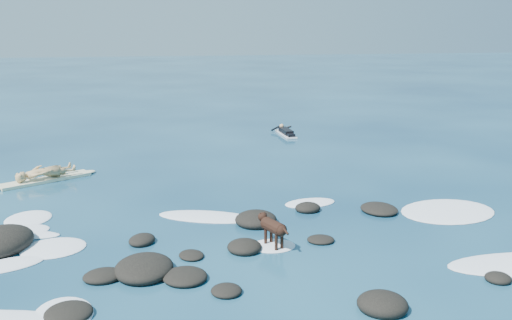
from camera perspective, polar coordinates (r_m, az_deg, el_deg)
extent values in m
plane|color=#0A2642|center=(14.57, -2.21, -7.31)|extent=(160.00, 160.00, 0.00)
ellipsoid|color=black|center=(11.53, -2.98, -12.92)|extent=(0.65, 0.65, 0.20)
ellipsoid|color=black|center=(11.15, 12.53, -13.90)|extent=(1.27, 1.25, 0.42)
ellipsoid|color=black|center=(16.27, 5.20, -4.80)|extent=(0.89, 0.84, 0.31)
ellipsoid|color=black|center=(12.56, -11.14, -10.57)|extent=(1.46, 1.63, 0.44)
ellipsoid|color=black|center=(15.20, -0.01, -5.98)|extent=(1.50, 1.53, 0.42)
ellipsoid|color=black|center=(14.20, -11.33, -7.86)|extent=(0.87, 0.94, 0.27)
ellipsoid|color=black|center=(11.23, -18.23, -14.33)|extent=(1.19, 1.20, 0.26)
ellipsoid|color=black|center=(13.23, -6.49, -9.45)|extent=(0.73, 0.79, 0.15)
ellipsoid|color=black|center=(13.49, -1.17, -8.69)|extent=(0.96, 0.99, 0.33)
ellipsoid|color=black|center=(12.15, -7.11, -11.50)|extent=(1.27, 1.28, 0.26)
ellipsoid|color=black|center=(14.10, 6.49, -7.93)|extent=(0.75, 0.69, 0.18)
ellipsoid|color=black|center=(16.52, 12.21, -4.82)|extent=(1.19, 1.31, 0.27)
ellipsoid|color=black|center=(12.51, -15.05, -11.13)|extent=(0.98, 0.89, 0.25)
ellipsoid|color=black|center=(13.01, 23.05, -10.83)|extent=(0.68, 0.67, 0.23)
ellipsoid|color=white|center=(15.83, -22.74, -6.64)|extent=(1.71, 1.28, 0.12)
ellipsoid|color=white|center=(13.83, -23.86, -9.66)|extent=(1.89, 1.37, 0.12)
ellipsoid|color=white|center=(15.75, -4.95, -5.68)|extent=(2.91, 1.92, 0.12)
ellipsoid|color=white|center=(11.33, -18.69, -14.42)|extent=(1.33, 1.59, 0.12)
ellipsoid|color=white|center=(16.94, 5.43, -4.31)|extent=(1.71, 1.15, 0.12)
ellipsoid|color=white|center=(17.03, 18.62, -4.88)|extent=(3.22, 2.71, 0.12)
ellipsoid|color=white|center=(16.73, -21.81, -5.48)|extent=(1.44, 1.61, 0.12)
ellipsoid|color=white|center=(14.43, -19.61, -8.30)|extent=(1.76, 1.61, 0.12)
ellipsoid|color=white|center=(13.74, 1.69, -8.60)|extent=(1.10, 0.90, 0.12)
cube|color=beige|center=(20.42, -20.31, -1.86)|extent=(2.90, 2.08, 0.10)
ellipsoid|color=beige|center=(20.98, -16.51, -1.18)|extent=(0.69, 0.60, 0.11)
imported|color=tan|center=(20.19, -20.55, 0.95)|extent=(0.77, 0.85, 1.95)
cube|color=white|center=(27.09, 3.01, 2.60)|extent=(0.59, 2.12, 0.08)
ellipsoid|color=white|center=(28.08, 2.41, 3.00)|extent=(0.28, 0.47, 0.08)
cube|color=black|center=(27.06, 3.02, 2.90)|extent=(0.45, 1.31, 0.21)
sphere|color=tan|center=(27.74, 2.58, 3.41)|extent=(0.23, 0.23, 0.22)
cylinder|color=black|center=(27.83, 1.97, 3.19)|extent=(0.51, 0.31, 0.24)
cylinder|color=black|center=(27.97, 3.03, 3.23)|extent=(0.53, 0.26, 0.24)
cube|color=black|center=(26.39, 3.46, 2.54)|extent=(0.35, 0.54, 0.13)
cylinder|color=black|center=(13.46, 1.79, -6.69)|extent=(0.53, 0.70, 0.30)
sphere|color=black|center=(13.67, 1.10, -6.35)|extent=(0.42, 0.42, 0.32)
sphere|color=black|center=(13.24, 2.51, -7.04)|extent=(0.38, 0.38, 0.29)
sphere|color=black|center=(13.78, 0.66, -5.71)|extent=(0.30, 0.30, 0.23)
cone|color=black|center=(13.89, 0.34, -5.62)|extent=(0.17, 0.18, 0.12)
cone|color=black|center=(13.71, 0.48, -5.41)|extent=(0.13, 0.11, 0.11)
cone|color=black|center=(13.77, 0.89, -5.32)|extent=(0.13, 0.11, 0.11)
cylinder|color=black|center=(13.69, 0.97, -7.78)|extent=(0.10, 0.10, 0.41)
cylinder|color=black|center=(13.78, 1.53, -7.64)|extent=(0.10, 0.10, 0.41)
cylinder|color=black|center=(13.37, 2.04, -8.34)|extent=(0.10, 0.10, 0.41)
cylinder|color=black|center=(13.46, 2.61, -8.19)|extent=(0.10, 0.10, 0.41)
cylinder|color=black|center=(13.12, 2.88, -6.99)|extent=(0.17, 0.29, 0.18)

